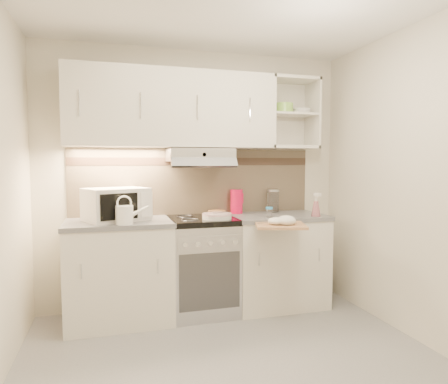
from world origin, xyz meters
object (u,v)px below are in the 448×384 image
at_px(microwave, 116,204).
at_px(pink_pitcher, 237,201).
at_px(watering_can, 126,214).
at_px(electric_range, 202,265).
at_px(glass_jar, 273,201).
at_px(plate_stack, 217,216).
at_px(cutting_board, 280,225).
at_px(spray_bottle, 316,207).

relative_size(microwave, pink_pitcher, 2.53).
bearing_deg(microwave, watering_can, -96.76).
bearing_deg(electric_range, watering_can, -162.55).
xyz_separation_m(pink_pitcher, glass_jar, (0.39, -0.00, -0.00)).
bearing_deg(electric_range, plate_stack, -48.16).
bearing_deg(cutting_board, glass_jar, 88.80).
distance_m(electric_range, pink_pitcher, 0.73).
bearing_deg(plate_stack, microwave, 170.69).
height_order(microwave, cutting_board, microwave).
bearing_deg(plate_stack, watering_can, -173.17).
distance_m(plate_stack, pink_pitcher, 0.45).
bearing_deg(pink_pitcher, electric_range, -157.56).
distance_m(electric_range, plate_stack, 0.50).
bearing_deg(glass_jar, watering_can, -164.44).
bearing_deg(plate_stack, electric_range, 131.84).
relative_size(electric_range, pink_pitcher, 3.72).
height_order(watering_can, cutting_board, watering_can).
xyz_separation_m(watering_can, cutting_board, (1.28, -0.24, -0.11)).
bearing_deg(plate_stack, pink_pitcher, 47.97).
xyz_separation_m(plate_stack, cutting_board, (0.47, -0.34, -0.05)).
bearing_deg(electric_range, glass_jar, 13.86).
bearing_deg(microwave, cutting_board, -42.59).
xyz_separation_m(electric_range, plate_stack, (0.11, -0.12, 0.47)).
bearing_deg(microwave, glass_jar, -16.65).
xyz_separation_m(watering_can, spray_bottle, (1.75, -0.00, 0.01)).
height_order(plate_stack, spray_bottle, spray_bottle).
bearing_deg(glass_jar, cutting_board, -107.89).
xyz_separation_m(pink_pitcher, cutting_board, (0.18, -0.66, -0.15)).
bearing_deg(pink_pitcher, plate_stack, -136.12).
distance_m(pink_pitcher, glass_jar, 0.39).
xyz_separation_m(glass_jar, cutting_board, (-0.21, -0.66, -0.15)).
height_order(watering_can, plate_stack, watering_can).
relative_size(electric_range, cutting_board, 2.16).
height_order(microwave, watering_can, microwave).
bearing_deg(electric_range, cutting_board, -38.21).
bearing_deg(spray_bottle, plate_stack, 158.99).
bearing_deg(pink_pitcher, cutting_board, -78.62).
height_order(pink_pitcher, glass_jar, pink_pitcher).
bearing_deg(microwave, pink_pitcher, -14.34).
bearing_deg(cutting_board, microwave, 177.13).
height_order(electric_range, spray_bottle, spray_bottle).
bearing_deg(microwave, spray_bottle, -30.56).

